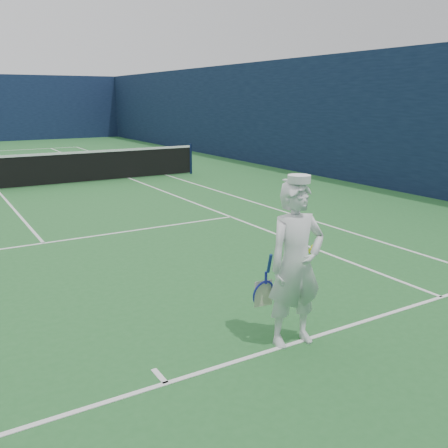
% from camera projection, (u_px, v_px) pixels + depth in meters
% --- Properties ---
extents(tennis_player, '(0.76, 0.54, 1.88)m').
position_uv_depth(tennis_player, '(296.00, 264.00, 5.34)').
color(tennis_player, white).
rests_on(tennis_player, ground).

